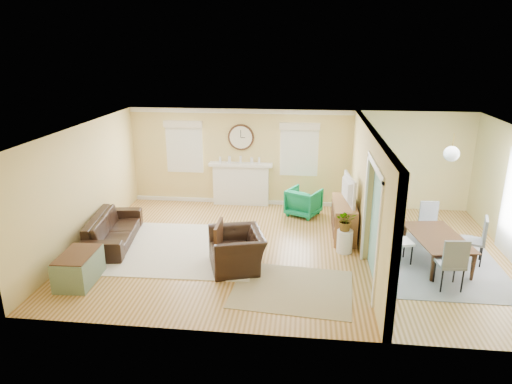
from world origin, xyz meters
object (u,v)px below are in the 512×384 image
(eames_chair, at_px, (237,250))
(dining_table, at_px, (438,250))
(sofa, at_px, (113,229))
(credenza, at_px, (344,219))
(green_chair, at_px, (304,202))

(eames_chair, height_order, dining_table, eames_chair)
(sofa, distance_m, credenza, 5.17)
(sofa, relative_size, eames_chair, 1.93)
(sofa, bearing_deg, credenza, -87.66)
(dining_table, bearing_deg, green_chair, 39.12)
(credenza, xyz_separation_m, dining_table, (1.78, -1.21, -0.11))
(sofa, bearing_deg, eames_chair, -115.18)
(green_chair, xyz_separation_m, dining_table, (2.70, -2.45, -0.06))
(dining_table, bearing_deg, sofa, 79.45)
(eames_chair, bearing_deg, dining_table, 81.04)
(eames_chair, relative_size, credenza, 0.77)
(sofa, relative_size, credenza, 1.49)
(eames_chair, xyz_separation_m, dining_table, (3.96, 0.63, -0.08))
(sofa, height_order, dining_table, sofa)
(sofa, distance_m, dining_table, 6.85)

